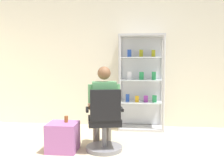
{
  "coord_description": "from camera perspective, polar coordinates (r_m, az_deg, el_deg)",
  "views": [
    {
      "loc": [
        0.31,
        -2.32,
        1.34
      ],
      "look_at": [
        -0.09,
        1.69,
        1.0
      ],
      "focal_mm": 39.9,
      "sensor_mm": 36.0,
      "label": 1
    }
  ],
  "objects": [
    {
      "name": "tea_glass",
      "position": [
        3.91,
        -10.45,
        -7.91
      ],
      "size": [
        0.06,
        0.06,
        0.1
      ],
      "primitive_type": "cylinder",
      "color": "brown",
      "rests_on": "storage_crate"
    },
    {
      "name": "back_wall",
      "position": [
        5.33,
        2.38,
        4.94
      ],
      "size": [
        6.0,
        0.1,
        2.7
      ],
      "primitive_type": "cube",
      "color": "silver",
      "rests_on": "ground"
    },
    {
      "name": "seated_shopkeeper",
      "position": [
        3.9,
        -1.94,
        -4.44
      ],
      "size": [
        0.55,
        0.61,
        1.29
      ],
      "color": "slate",
      "rests_on": "ground"
    },
    {
      "name": "display_cabinet_main",
      "position": [
        5.1,
        6.7,
        0.54
      ],
      "size": [
        0.9,
        0.45,
        1.9
      ],
      "color": "#B7B7BC",
      "rests_on": "ground"
    },
    {
      "name": "office_chair",
      "position": [
        3.81,
        -1.72,
        -9.57
      ],
      "size": [
        0.61,
        0.58,
        0.96
      ],
      "color": "slate",
      "rests_on": "ground"
    },
    {
      "name": "storage_crate",
      "position": [
        3.95,
        -11.19,
        -11.8
      ],
      "size": [
        0.45,
        0.41,
        0.44
      ],
      "primitive_type": "cube",
      "color": "#9E599E",
      "rests_on": "ground"
    }
  ]
}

